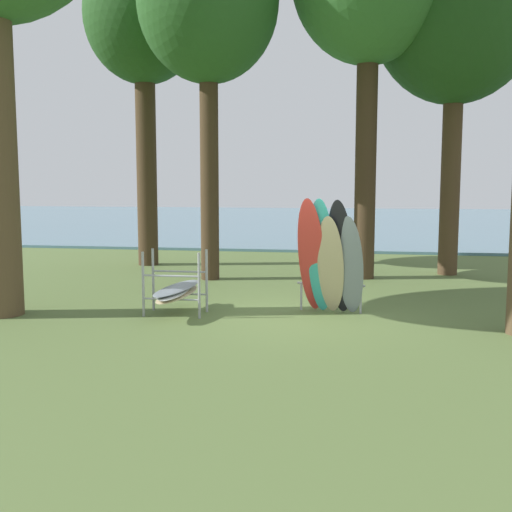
# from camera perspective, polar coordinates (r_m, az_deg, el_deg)

# --- Properties ---
(ground_plane) EXTENTS (80.00, 80.00, 0.00)m
(ground_plane) POSITION_cam_1_polar(r_m,az_deg,el_deg) (12.21, 4.09, -5.46)
(ground_plane) COLOR #566B38
(lake_water) EXTENTS (80.00, 36.00, 0.10)m
(lake_water) POSITION_cam_1_polar(r_m,az_deg,el_deg) (40.84, 7.72, 3.17)
(lake_water) COLOR slate
(lake_water) RESTS_ON ground
(tree_mid_behind) EXTENTS (3.55, 3.55, 9.55)m
(tree_mid_behind) POSITION_cam_1_polar(r_m,az_deg,el_deg) (20.30, -10.11, 20.17)
(tree_mid_behind) COLOR #42301E
(tree_mid_behind) RESTS_ON ground
(tree_far_left_back) EXTENTS (4.54, 4.54, 9.86)m
(tree_far_left_back) POSITION_cam_1_polar(r_m,az_deg,el_deg) (18.78, 17.67, 20.65)
(tree_far_left_back) COLOR #4C3823
(tree_far_left_back) RESTS_ON ground
(tree_deep_back) EXTENTS (3.60, 3.60, 9.19)m
(tree_deep_back) POSITION_cam_1_polar(r_m,az_deg,el_deg) (17.17, -4.36, 21.73)
(tree_deep_back) COLOR #42301E
(tree_deep_back) RESTS_ON ground
(leaning_board_pile) EXTENTS (1.39, 0.92, 2.28)m
(leaning_board_pile) POSITION_cam_1_polar(r_m,az_deg,el_deg) (12.29, 6.69, -0.37)
(leaning_board_pile) COLOR red
(leaning_board_pile) RESTS_ON ground
(board_storage_rack) EXTENTS (1.15, 2.13, 1.25)m
(board_storage_rack) POSITION_cam_1_polar(r_m,az_deg,el_deg) (12.38, -7.20, -3.10)
(board_storage_rack) COLOR #9EA0A5
(board_storage_rack) RESTS_ON ground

